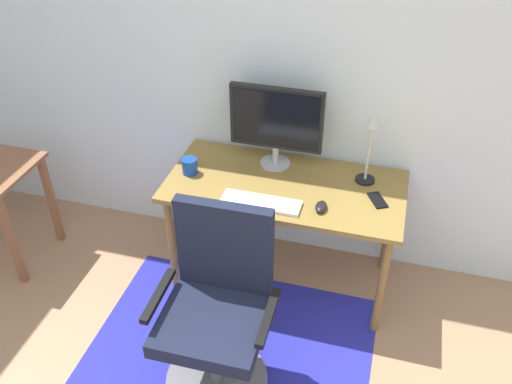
# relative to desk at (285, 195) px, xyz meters

# --- Properties ---
(wall_back) EXTENTS (6.00, 0.10, 2.60)m
(wall_back) POSITION_rel_desk_xyz_m (0.13, 0.40, 0.65)
(wall_back) COLOR silver
(wall_back) RESTS_ON ground
(area_rug) EXTENTS (1.53, 1.41, 0.01)m
(area_rug) POSITION_rel_desk_xyz_m (-0.14, -0.76, -0.64)
(area_rug) COLOR #2729A5
(area_rug) RESTS_ON ground
(desk) EXTENTS (1.34, 0.66, 0.72)m
(desk) POSITION_rel_desk_xyz_m (0.00, 0.00, 0.00)
(desk) COLOR olive
(desk) RESTS_ON ground
(monitor) EXTENTS (0.54, 0.18, 0.49)m
(monitor) POSITION_rel_desk_xyz_m (-0.10, 0.19, 0.36)
(monitor) COLOR #B2B2B7
(monitor) RESTS_ON desk
(keyboard) EXTENTS (0.43, 0.13, 0.02)m
(keyboard) POSITION_rel_desk_xyz_m (-0.08, -0.21, 0.08)
(keyboard) COLOR white
(keyboard) RESTS_ON desk
(computer_mouse) EXTENTS (0.06, 0.10, 0.03)m
(computer_mouse) POSITION_rel_desk_xyz_m (0.24, -0.17, 0.09)
(computer_mouse) COLOR black
(computer_mouse) RESTS_ON desk
(coffee_cup) EXTENTS (0.09, 0.09, 0.09)m
(coffee_cup) POSITION_rel_desk_xyz_m (-0.56, -0.04, 0.12)
(coffee_cup) COLOR #133EA2
(coffee_cup) RESTS_ON desk
(cell_phone) EXTENTS (0.13, 0.16, 0.01)m
(cell_phone) POSITION_rel_desk_xyz_m (0.52, -0.02, 0.08)
(cell_phone) COLOR black
(cell_phone) RESTS_ON desk
(desk_lamp) EXTENTS (0.11, 0.11, 0.41)m
(desk_lamp) POSITION_rel_desk_xyz_m (0.43, 0.16, 0.33)
(desk_lamp) COLOR black
(desk_lamp) RESTS_ON desk
(office_chair) EXTENTS (0.58, 0.53, 1.02)m
(office_chair) POSITION_rel_desk_xyz_m (-0.14, -0.80, -0.22)
(office_chair) COLOR slate
(office_chair) RESTS_ON ground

